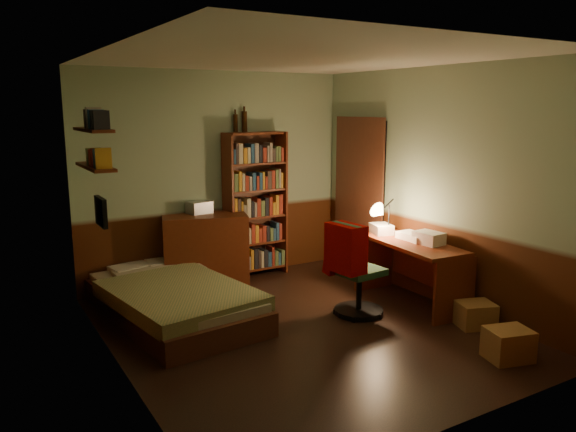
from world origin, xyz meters
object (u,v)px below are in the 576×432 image
desk_lamp (389,209)px  cardboard_box_b (475,315)px  bed (173,288)px  dresser (206,251)px  desk (411,273)px  bookshelf (256,205)px  cardboard_box_a (508,344)px  mini_stereo (199,207)px  office_chair (359,272)px

desk_lamp → cardboard_box_b: 1.55m
bed → dresser: dresser is taller
desk → cardboard_box_b: (0.10, -0.84, -0.23)m
desk → desk_lamp: bearing=90.6°
bookshelf → cardboard_box_a: size_ratio=5.05×
mini_stereo → office_chair: 2.17m
desk_lamp → cardboard_box_a: bearing=-103.6°
office_chair → dresser: bearing=115.3°
mini_stereo → bookshelf: size_ratio=0.15×
bookshelf → desk: size_ratio=1.41×
desk → cardboard_box_b: desk is taller
bookshelf → bed: bearing=-155.1°
bed → desk_lamp: bearing=-18.0°
mini_stereo → office_chair: size_ratio=0.30×
office_chair → cardboard_box_b: size_ratio=2.63×
desk_lamp → cardboard_box_a: (-0.28, -1.93, -0.87)m
desk → desk_lamp: 0.78m
bed → office_chair: size_ratio=2.31×
bed → bookshelf: size_ratio=1.15×
bed → bookshelf: 1.79m
mini_stereo → desk_lamp: 2.28m
dresser → cardboard_box_a: 3.58m
mini_stereo → cardboard_box_b: size_ratio=0.78×
bookshelf → office_chair: bookshelf is taller
bed → mini_stereo: bearing=47.7°
mini_stereo → desk: 2.62m
dresser → mini_stereo: size_ratio=3.68×
desk → dresser: bearing=138.9°
office_chair → cardboard_box_b: office_chair is taller
mini_stereo → desk_lamp: desk_lamp is taller
bed → office_chair: 1.96m
desk → office_chair: 0.70m
cardboard_box_b → bed: bearing=144.3°
desk → cardboard_box_a: size_ratio=3.59×
desk_lamp → cardboard_box_b: (0.07, -1.27, -0.88)m
desk → cardboard_box_b: 0.87m
cardboard_box_a → bed: bearing=131.2°
bed → desk_lamp: (2.44, -0.53, 0.69)m
mini_stereo → cardboard_box_b: (1.82, -2.72, -0.84)m
cardboard_box_a → cardboard_box_b: 0.75m
office_chair → desk: bearing=-8.6°
mini_stereo → office_chair: bearing=-71.2°
dresser → mini_stereo: 0.53m
mini_stereo → desk_lamp: (1.76, -1.45, 0.04)m
office_chair → mini_stereo: bearing=113.9°
bed → cardboard_box_a: bed is taller
bed → desk: desk is taller
desk → cardboard_box_a: 1.54m
mini_stereo → office_chair: mini_stereo is taller
dresser → bookshelf: bearing=24.0°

